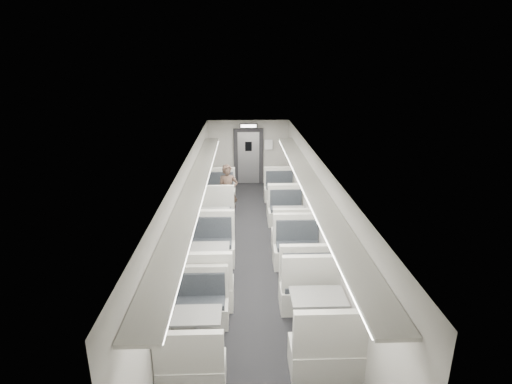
{
  "coord_description": "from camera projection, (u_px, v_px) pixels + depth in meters",
  "views": [
    {
      "loc": [
        -0.24,
        -8.66,
        4.51
      ],
      "look_at": [
        0.13,
        1.69,
        1.06
      ],
      "focal_mm": 28.0,
      "sensor_mm": 36.0,
      "label": 1
    }
  ],
  "objects": [
    {
      "name": "booth_right_a",
      "position": [
        282.0,
        197.0,
        12.64
      ],
      "size": [
        1.02,
        2.06,
        1.1
      ],
      "color": "#B0AEA5",
      "rests_on": "room"
    },
    {
      "name": "booth_left_c",
      "position": [
        207.0,
        265.0,
        8.39
      ],
      "size": [
        1.13,
        2.29,
        1.22
      ],
      "color": "#B0AEA5",
      "rests_on": "room"
    },
    {
      "name": "booth_right_c",
      "position": [
        303.0,
        267.0,
        8.32
      ],
      "size": [
        1.1,
        2.23,
        1.19
      ],
      "color": "#B0AEA5",
      "rests_on": "room"
    },
    {
      "name": "window_c",
      "position": [
        182.0,
        221.0,
        8.22
      ],
      "size": [
        0.02,
        1.18,
        0.84
      ],
      "primitive_type": "cube",
      "color": "black",
      "rests_on": "room"
    },
    {
      "name": "booth_right_b",
      "position": [
        289.0,
        222.0,
        10.68
      ],
      "size": [
        1.03,
        2.09,
        1.12
      ],
      "color": "#B0AEA5",
      "rests_on": "room"
    },
    {
      "name": "luggage_rack_right",
      "position": [
        310.0,
        183.0,
        8.8
      ],
      "size": [
        0.46,
        10.4,
        0.09
      ],
      "color": "#B0AEA5",
      "rests_on": "room"
    },
    {
      "name": "window_d",
      "position": [
        162.0,
        276.0,
        6.14
      ],
      "size": [
        0.02,
        1.18,
        0.84
      ],
      "primitive_type": "cube",
      "color": "black",
      "rests_on": "room"
    },
    {
      "name": "booth_right_d",
      "position": [
        317.0,
        315.0,
        6.74
      ],
      "size": [
        1.11,
        2.25,
        1.21
      ],
      "color": "#B0AEA5",
      "rests_on": "room"
    },
    {
      "name": "wall_notice",
      "position": [
        269.0,
        145.0,
        14.81
      ],
      "size": [
        0.32,
        0.02,
        0.4
      ],
      "primitive_type": "cube",
      "color": "white",
      "rests_on": "room"
    },
    {
      "name": "exit_sign",
      "position": [
        249.0,
        126.0,
        14.09
      ],
      "size": [
        0.62,
        0.12,
        0.16
      ],
      "color": "black",
      "rests_on": "room"
    },
    {
      "name": "booth_left_d",
      "position": [
        197.0,
        332.0,
        6.4
      ],
      "size": [
        0.97,
        1.96,
        1.05
      ],
      "color": "#B0AEA5",
      "rests_on": "room"
    },
    {
      "name": "window_b",
      "position": [
        194.0,
        188.0,
        10.31
      ],
      "size": [
        0.02,
        1.18,
        0.84
      ],
      "primitive_type": "cube",
      "color": "black",
      "rests_on": "room"
    },
    {
      "name": "window_a",
      "position": [
        202.0,
        166.0,
        12.39
      ],
      "size": [
        0.02,
        1.18,
        0.84
      ],
      "primitive_type": "cube",
      "color": "black",
      "rests_on": "room"
    },
    {
      "name": "luggage_rack_left",
      "position": [
        197.0,
        184.0,
        8.71
      ],
      "size": [
        0.46,
        10.4,
        0.09
      ],
      "color": "#B0AEA5",
      "rests_on": "room"
    },
    {
      "name": "passenger",
      "position": [
        228.0,
        192.0,
        11.73
      ],
      "size": [
        0.62,
        0.43,
        1.63
      ],
      "primitive_type": "imported",
      "rotation": [
        0.0,
        0.0,
        0.06
      ],
      "color": "black",
      "rests_on": "room"
    },
    {
      "name": "booth_left_a",
      "position": [
        218.0,
        199.0,
        12.42
      ],
      "size": [
        1.04,
        2.1,
        1.13
      ],
      "color": "#B0AEA5",
      "rests_on": "room"
    },
    {
      "name": "room",
      "position": [
        253.0,
        209.0,
        9.27
      ],
      "size": [
        3.24,
        12.24,
        2.64
      ],
      "color": "black",
      "rests_on": "ground"
    },
    {
      "name": "vestibule_door",
      "position": [
        248.0,
        157.0,
        14.94
      ],
      "size": [
        1.1,
        0.13,
        2.1
      ],
      "color": "black",
      "rests_on": "room"
    },
    {
      "name": "booth_left_b",
      "position": [
        215.0,
        222.0,
        10.74
      ],
      "size": [
        0.96,
        1.96,
        1.05
      ],
      "color": "#B0AEA5",
      "rests_on": "room"
    }
  ]
}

